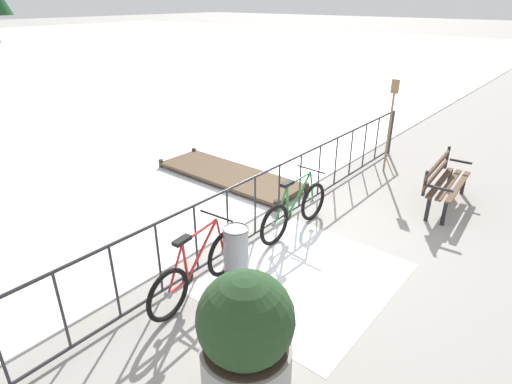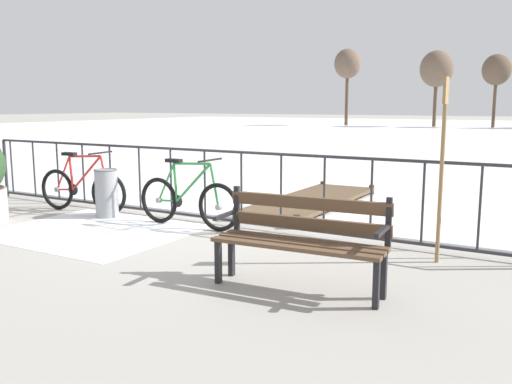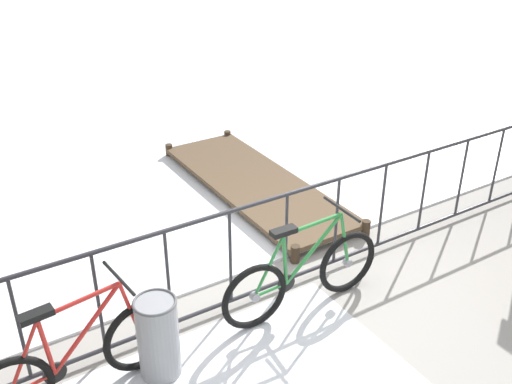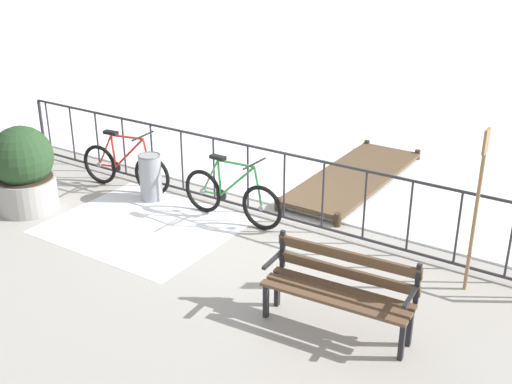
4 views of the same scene
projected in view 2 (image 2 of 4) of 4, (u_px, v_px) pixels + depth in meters
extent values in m
plane|color=#9E9991|center=(205.00, 222.00, 7.93)|extent=(160.00, 160.00, 0.00)
cube|color=white|center=(485.00, 133.00, 32.18)|extent=(80.00, 56.00, 0.03)
cube|color=white|center=(94.00, 231.00, 7.40)|extent=(2.54, 2.17, 0.01)
cylinder|color=#2D2D33|center=(204.00, 150.00, 7.76)|extent=(9.00, 0.04, 0.04)
cylinder|color=#2D2D33|center=(205.00, 217.00, 7.92)|extent=(9.00, 0.04, 0.04)
cylinder|color=#2D2D33|center=(6.00, 169.00, 10.07)|extent=(0.06, 0.06, 1.05)
cylinder|color=#2D2D33|center=(12.00, 167.00, 9.98)|extent=(0.03, 0.03, 0.97)
cylinder|color=#2D2D33|center=(34.00, 169.00, 9.67)|extent=(0.03, 0.03, 0.97)
cylinder|color=#2D2D33|center=(58.00, 171.00, 9.37)|extent=(0.03, 0.03, 0.97)
cylinder|color=#2D2D33|center=(83.00, 173.00, 9.06)|extent=(0.03, 0.03, 0.97)
cylinder|color=#2D2D33|center=(111.00, 176.00, 8.76)|extent=(0.03, 0.03, 0.97)
cylinder|color=#2D2D33|center=(140.00, 178.00, 8.45)|extent=(0.03, 0.03, 0.97)
cylinder|color=#2D2D33|center=(171.00, 181.00, 8.14)|extent=(0.03, 0.03, 0.97)
cylinder|color=#2D2D33|center=(205.00, 184.00, 7.84)|extent=(0.03, 0.03, 0.97)
cylinder|color=#2D2D33|center=(241.00, 187.00, 7.53)|extent=(0.03, 0.03, 0.97)
cylinder|color=#2D2D33|center=(281.00, 191.00, 7.23)|extent=(0.03, 0.03, 0.97)
cylinder|color=#2D2D33|center=(324.00, 195.00, 6.92)|extent=(0.03, 0.03, 0.97)
cylinder|color=#2D2D33|center=(371.00, 199.00, 6.62)|extent=(0.03, 0.03, 0.97)
cylinder|color=#2D2D33|center=(423.00, 203.00, 6.31)|extent=(0.03, 0.03, 0.97)
cylinder|color=#2D2D33|center=(480.00, 208.00, 6.01)|extent=(0.03, 0.03, 0.97)
torus|color=black|center=(159.00, 200.00, 7.87)|extent=(0.66, 0.07, 0.66)
cylinder|color=gray|center=(159.00, 200.00, 7.87)|extent=(0.08, 0.06, 0.08)
torus|color=black|center=(218.00, 207.00, 7.33)|extent=(0.66, 0.07, 0.66)
cylinder|color=gray|center=(218.00, 207.00, 7.33)|extent=(0.08, 0.06, 0.08)
cylinder|color=#2D843D|center=(175.00, 182.00, 7.66)|extent=(0.08, 0.04, 0.53)
cylinder|color=#2D843D|center=(193.00, 183.00, 7.49)|extent=(0.61, 0.05, 0.59)
cylinder|color=#2D843D|center=(192.00, 164.00, 7.46)|extent=(0.63, 0.05, 0.07)
cylinder|color=#2D843D|center=(168.00, 201.00, 7.78)|extent=(0.34, 0.04, 0.05)
cylinder|color=#2D843D|center=(166.00, 182.00, 7.75)|extent=(0.32, 0.04, 0.56)
cylinder|color=#2D843D|center=(214.00, 186.00, 7.31)|extent=(0.16, 0.04, 0.59)
cube|color=black|center=(174.00, 161.00, 7.62)|extent=(0.24, 0.11, 0.05)
cylinder|color=black|center=(210.00, 160.00, 7.29)|extent=(0.04, 0.52, 0.03)
cylinder|color=black|center=(177.00, 201.00, 7.69)|extent=(0.18, 0.02, 0.18)
torus|color=black|center=(57.00, 189.00, 8.87)|extent=(0.66, 0.12, 0.66)
cylinder|color=gray|center=(57.00, 189.00, 8.87)|extent=(0.08, 0.07, 0.08)
torus|color=black|center=(109.00, 194.00, 8.44)|extent=(0.66, 0.12, 0.66)
cylinder|color=gray|center=(109.00, 194.00, 8.44)|extent=(0.08, 0.07, 0.08)
cylinder|color=red|center=(71.00, 173.00, 8.69)|extent=(0.08, 0.04, 0.53)
cylinder|color=red|center=(87.00, 173.00, 8.56)|extent=(0.61, 0.09, 0.59)
cylinder|color=red|center=(85.00, 156.00, 8.53)|extent=(0.63, 0.10, 0.07)
cylinder|color=red|center=(65.00, 189.00, 8.80)|extent=(0.34, 0.06, 0.05)
cylinder|color=red|center=(63.00, 173.00, 8.76)|extent=(0.32, 0.06, 0.56)
cylinder|color=red|center=(105.00, 175.00, 8.42)|extent=(0.16, 0.05, 0.59)
cube|color=black|center=(69.00, 154.00, 8.65)|extent=(0.25, 0.12, 0.05)
cylinder|color=black|center=(100.00, 153.00, 8.39)|extent=(0.08, 0.52, 0.03)
cylinder|color=black|center=(73.00, 190.00, 8.73)|extent=(0.18, 0.04, 0.18)
cube|color=brown|center=(304.00, 240.00, 5.10)|extent=(1.60, 0.21, 0.04)
cube|color=brown|center=(298.00, 244.00, 4.96)|extent=(1.60, 0.21, 0.04)
cube|color=brown|center=(291.00, 248.00, 4.82)|extent=(1.60, 0.21, 0.04)
cube|color=brown|center=(308.00, 224.00, 5.16)|extent=(1.60, 0.16, 0.12)
cube|color=brown|center=(308.00, 203.00, 5.13)|extent=(1.60, 0.16, 0.12)
cube|color=black|center=(376.00, 284.00, 4.55)|extent=(0.05, 0.06, 0.44)
cube|color=black|center=(384.00, 275.00, 4.78)|extent=(0.05, 0.06, 0.44)
cube|color=black|center=(389.00, 223.00, 4.82)|extent=(0.05, 0.05, 0.45)
cube|color=black|center=(382.00, 231.00, 4.60)|extent=(0.07, 0.40, 0.04)
cube|color=black|center=(218.00, 261.00, 5.21)|extent=(0.05, 0.06, 0.44)
cube|color=black|center=(232.00, 254.00, 5.44)|extent=(0.05, 0.06, 0.44)
cube|color=black|center=(237.00, 208.00, 5.48)|extent=(0.05, 0.05, 0.45)
cube|color=black|center=(225.00, 215.00, 5.26)|extent=(0.07, 0.40, 0.04)
cylinder|color=gray|center=(107.00, 194.00, 8.27)|extent=(0.34, 0.34, 0.72)
torus|color=#545558|center=(106.00, 170.00, 8.21)|extent=(0.35, 0.35, 0.02)
cylinder|color=#937047|center=(441.00, 185.00, 5.80)|extent=(0.04, 0.04, 1.70)
cube|color=#937047|center=(446.00, 90.00, 5.64)|extent=(0.03, 0.16, 0.28)
cube|color=brown|center=(312.00, 200.00, 9.13)|extent=(1.10, 3.22, 0.06)
cylinder|color=#3C2E20|center=(236.00, 214.00, 8.00)|extent=(0.10, 0.10, 0.20)
cylinder|color=#3C2E20|center=(297.00, 222.00, 7.51)|extent=(0.10, 0.10, 0.20)
cylinder|color=#3C2E20|center=(323.00, 186.00, 10.75)|extent=(0.10, 0.10, 0.20)
cylinder|color=#3C2E20|center=(372.00, 190.00, 10.26)|extent=(0.10, 0.10, 0.20)
cylinder|color=brown|center=(435.00, 103.00, 41.21)|extent=(0.26, 0.26, 3.59)
ellipsoid|color=brown|center=(437.00, 69.00, 40.81)|extent=(2.47, 2.47, 2.71)
cylinder|color=brown|center=(347.00, 99.00, 43.95)|extent=(0.26, 0.26, 4.28)
ellipsoid|color=brown|center=(348.00, 64.00, 43.51)|extent=(2.13, 2.13, 2.34)
cylinder|color=brown|center=(494.00, 103.00, 39.70)|extent=(0.23, 0.23, 3.57)
ellipsoid|color=brown|center=(497.00, 70.00, 39.32)|extent=(2.02, 2.02, 2.22)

